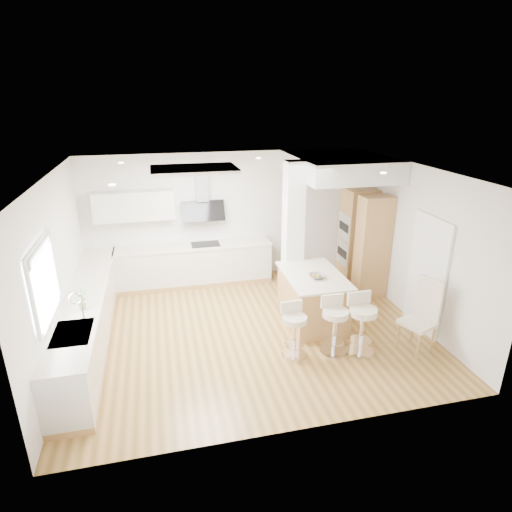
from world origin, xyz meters
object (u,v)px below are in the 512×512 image
object	(u,v)px
dining_chair	(423,312)
peninsula	(312,298)
bar_stool_c	(362,321)
bar_stool_b	(334,322)
bar_stool_a	(294,327)

from	to	relation	value
dining_chair	peninsula	bearing A→B (deg)	116.54
bar_stool_c	dining_chair	world-z (taller)	dining_chair
peninsula	bar_stool_c	size ratio (longest dim) A/B	1.51
bar_stool_b	bar_stool_c	xyz separation A→B (m)	(0.42, -0.10, 0.03)
peninsula	bar_stool_a	size ratio (longest dim) A/B	1.70
bar_stool_a	bar_stool_b	size ratio (longest dim) A/B	0.94
bar_stool_c	dining_chair	bearing A→B (deg)	-8.71
bar_stool_a	dining_chair	size ratio (longest dim) A/B	0.74
bar_stool_a	bar_stool_b	xyz separation A→B (m)	(0.66, -0.05, 0.03)
bar_stool_a	bar_stool_c	size ratio (longest dim) A/B	0.89
bar_stool_a	bar_stool_c	distance (m)	1.09
bar_stool_a	bar_stool_b	bearing A→B (deg)	-7.29
dining_chair	bar_stool_a	bearing A→B (deg)	151.23
peninsula	bar_stool_b	xyz separation A→B (m)	(-0.02, -1.04, 0.07)
bar_stool_a	dining_chair	xyz separation A→B (m)	(2.08, -0.27, 0.15)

